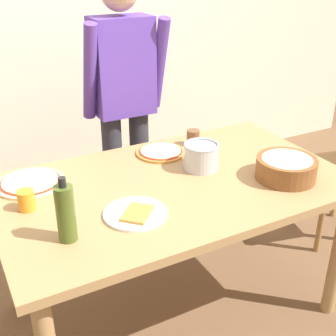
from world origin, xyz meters
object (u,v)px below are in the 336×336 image
pizza_cooked_on_tray (161,152)px  olive_oil_bottle (66,213)px  person_cook (124,98)px  popcorn_bowl (286,166)px  steel_pot (201,156)px  dining_table (173,199)px  pizza_raw_on_board (30,182)px  plate_with_slice (136,213)px  cup_small_brown (193,138)px  cup_orange (26,200)px

pizza_cooked_on_tray → olive_oil_bottle: (-0.65, -0.52, 0.10)m
person_cook → popcorn_bowl: 1.05m
pizza_cooked_on_tray → popcorn_bowl: bearing=-53.4°
person_cook → popcorn_bowl: size_ratio=5.79×
steel_pot → person_cook: bearing=98.5°
olive_oil_bottle → person_cook: bearing=56.5°
dining_table → pizza_raw_on_board: pizza_raw_on_board is taller
dining_table → pizza_raw_on_board: 0.66m
plate_with_slice → steel_pot: bearing=27.8°
dining_table → olive_oil_bottle: (-0.56, -0.21, 0.20)m
pizza_cooked_on_tray → steel_pot: size_ratio=1.48×
olive_oil_bottle → steel_pot: (0.74, 0.27, -0.05)m
plate_with_slice → popcorn_bowl: size_ratio=0.93×
plate_with_slice → cup_small_brown: size_ratio=3.06×
pizza_cooked_on_tray → popcorn_bowl: popcorn_bowl is taller
dining_table → olive_oil_bottle: bearing=-159.1°
steel_pot → dining_table: bearing=-161.8°
pizza_raw_on_board → plate_with_slice: plate_with_slice is taller
cup_orange → cup_small_brown: bearing=15.2°
pizza_raw_on_board → pizza_cooked_on_tray: (0.68, 0.02, 0.00)m
dining_table → pizza_cooked_on_tray: pizza_cooked_on_tray is taller
dining_table → pizza_cooked_on_tray: 0.34m
olive_oil_bottle → popcorn_bowl: bearing=0.1°
plate_with_slice → popcorn_bowl: bearing=-2.5°
person_cook → cup_orange: (-0.73, -0.68, -0.14)m
plate_with_slice → person_cook: bearing=69.3°
dining_table → steel_pot: bearing=18.2°
popcorn_bowl → cup_orange: popcorn_bowl is taller
pizza_raw_on_board → cup_small_brown: cup_small_brown is taller
steel_pot → cup_orange: size_ratio=2.04×
plate_with_slice → pizza_raw_on_board: bearing=124.1°
popcorn_bowl → steel_pot: 0.40m
person_cook → dining_table: bearing=-96.3°
popcorn_bowl → cup_orange: 1.16m
person_cook → popcorn_bowl: person_cook is taller
popcorn_bowl → pizza_cooked_on_tray: bearing=126.6°
pizza_raw_on_board → pizza_cooked_on_tray: bearing=1.9°
plate_with_slice → olive_oil_bottle: size_ratio=1.02×
pizza_cooked_on_tray → popcorn_bowl: size_ratio=0.92×
person_cook → plate_with_slice: bearing=-110.7°
olive_oil_bottle → cup_orange: olive_oil_bottle is taller
pizza_raw_on_board → popcorn_bowl: (1.07, -0.50, 0.05)m
person_cook → pizza_cooked_on_tray: person_cook is taller
cup_small_brown → person_cook: bearing=117.2°
popcorn_bowl → plate_with_slice: bearing=177.5°
pizza_cooked_on_tray → pizza_raw_on_board: bearing=-178.1°
steel_pot → cup_small_brown: 0.29m
steel_pot → pizza_raw_on_board: bearing=163.8°
pizza_raw_on_board → steel_pot: (0.77, -0.22, 0.06)m
person_cook → steel_pot: 0.71m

